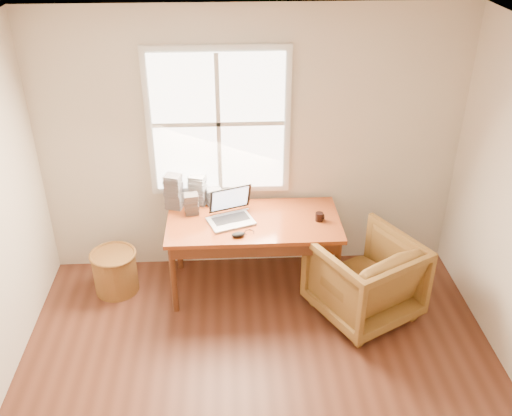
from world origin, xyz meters
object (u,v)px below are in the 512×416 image
at_px(coffee_mug, 319,217).
at_px(armchair, 364,278).
at_px(cd_stack_a, 198,190).
at_px(desk, 254,222).
at_px(wicker_stool, 115,272).
at_px(laptop, 231,209).

bearing_deg(coffee_mug, armchair, -53.25).
xyz_separation_m(coffee_mug, cd_stack_a, (-1.12, 0.39, 0.11)).
height_order(armchair, coffee_mug, coffee_mug).
xyz_separation_m(desk, cd_stack_a, (-0.52, 0.35, 0.17)).
distance_m(wicker_stool, laptop, 1.32).
bearing_deg(cd_stack_a, wicker_stool, -156.91).
relative_size(desk, coffee_mug, 19.68).
height_order(wicker_stool, coffee_mug, coffee_mug).
bearing_deg(wicker_stool, coffee_mug, -1.28).
height_order(desk, laptop, laptop).
bearing_deg(laptop, cd_stack_a, 108.97).
relative_size(desk, wicker_stool, 3.87).
distance_m(wicker_stool, coffee_mug, 2.02).
xyz_separation_m(laptop, cd_stack_a, (-0.31, 0.38, 0.00)).
relative_size(wicker_stool, cd_stack_a, 1.40).
bearing_deg(wicker_stool, desk, 0.00).
bearing_deg(desk, coffee_mug, -4.10).
xyz_separation_m(armchair, wicker_stool, (-2.31, 0.45, -0.18)).
bearing_deg(coffee_mug, cd_stack_a, 155.28).
relative_size(desk, laptop, 3.97).
bearing_deg(laptop, desk, -12.06).
relative_size(armchair, coffee_mug, 10.41).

